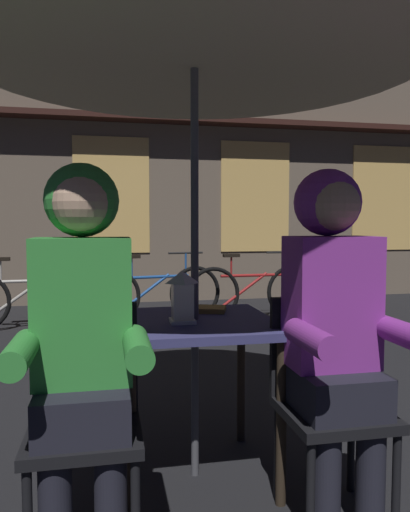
{
  "coord_description": "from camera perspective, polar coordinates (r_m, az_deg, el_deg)",
  "views": [
    {
      "loc": [
        -0.39,
        -2.17,
        1.18
      ],
      "look_at": [
        0.0,
        -0.24,
        1.05
      ],
      "focal_mm": 33.88,
      "sensor_mm": 36.0,
      "label": 1
    }
  ],
  "objects": [
    {
      "name": "bicycle_third",
      "position": [
        5.84,
        -5.92,
        -4.4
      ],
      "size": [
        1.66,
        0.33,
        0.84
      ],
      "color": "black",
      "rests_on": "ground_plane"
    },
    {
      "name": "ground_plane",
      "position": [
        2.5,
        -1.19,
        -24.37
      ],
      "size": [
        60.0,
        60.0,
        0.0
      ],
      "primitive_type": "plane",
      "color": "black"
    },
    {
      "name": "bicycle_second",
      "position": [
        5.75,
        -20.11,
        -4.75
      ],
      "size": [
        1.68,
        0.19,
        0.84
      ],
      "color": "black",
      "rests_on": "ground_plane"
    },
    {
      "name": "person_right_hooded",
      "position": [
        1.97,
        14.99,
        -6.02
      ],
      "size": [
        0.45,
        0.56,
        1.4
      ],
      "color": "black",
      "rests_on": "ground_plane"
    },
    {
      "name": "cafe_table",
      "position": [
        2.27,
        -1.21,
        -9.99
      ],
      "size": [
        0.72,
        0.72,
        0.74
      ],
      "color": "navy",
      "rests_on": "ground_plane"
    },
    {
      "name": "person_left_hooded",
      "position": [
        1.77,
        -14.26,
        -7.11
      ],
      "size": [
        0.45,
        0.56,
        1.4
      ],
      "color": "black",
      "rests_on": "ground_plane"
    },
    {
      "name": "lantern",
      "position": [
        2.15,
        -2.69,
        -4.7
      ],
      "size": [
        0.11,
        0.11,
        0.23
      ],
      "color": "white",
      "rests_on": "cafe_table"
    },
    {
      "name": "chair_right",
      "position": [
        2.11,
        14.11,
        -15.36
      ],
      "size": [
        0.4,
        0.4,
        0.87
      ],
      "color": "black",
      "rests_on": "ground_plane"
    },
    {
      "name": "bicycle_fourth",
      "position": [
        6.02,
        5.69,
        -4.15
      ],
      "size": [
        1.68,
        0.1,
        0.84
      ],
      "color": "black",
      "rests_on": "ground_plane"
    },
    {
      "name": "chair_left",
      "position": [
        1.93,
        -13.99,
        -17.27
      ],
      "size": [
        0.4,
        0.4,
        0.87
      ],
      "color": "black",
      "rests_on": "ground_plane"
    },
    {
      "name": "shopfront_building",
      "position": [
        7.89,
        -2.69,
        17.84
      ],
      "size": [
        10.0,
        0.93,
        6.2
      ],
      "color": "#6B5B4C",
      "rests_on": "ground_plane"
    },
    {
      "name": "book",
      "position": [
        2.43,
        0.04,
        -6.29
      ],
      "size": [
        0.23,
        0.2,
        0.02
      ],
      "primitive_type": "cube",
      "rotation": [
        0.0,
        0.0,
        -0.32
      ],
      "color": "olive",
      "rests_on": "cafe_table"
    },
    {
      "name": "patio_umbrella",
      "position": [
        2.37,
        -1.27,
        25.6
      ],
      "size": [
        2.1,
        2.1,
        2.31
      ],
      "color": "#4C4C51",
      "rests_on": "ground_plane"
    }
  ]
}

